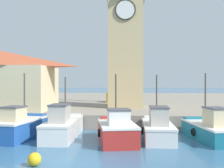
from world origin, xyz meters
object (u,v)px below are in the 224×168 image
(fishing_boat_left_inner, at_px, (63,126))
(fishing_boat_mid_right, at_px, (210,129))
(fishing_boat_left_outer, at_px, (20,127))
(clock_tower, at_px, (126,38))
(mooring_buoy, at_px, (34,159))
(fishing_boat_center, at_px, (158,128))
(port_crane_near, at_px, (115,49))
(fishing_boat_mid_left, at_px, (117,130))

(fishing_boat_left_inner, xyz_separation_m, fishing_boat_mid_right, (9.47, -0.01, -0.06))
(fishing_boat_left_outer, relative_size, fishing_boat_mid_right, 0.87)
(fishing_boat_left_inner, xyz_separation_m, clock_tower, (3.99, 9.74, 7.41))
(fishing_boat_mid_right, relative_size, mooring_buoy, 8.79)
(fishing_boat_left_inner, height_order, fishing_boat_center, fishing_boat_center)
(fishing_boat_left_inner, xyz_separation_m, fishing_boat_center, (6.18, 0.10, -0.05))
(port_crane_near, bearing_deg, fishing_boat_left_outer, -107.91)
(fishing_boat_mid_left, distance_m, mooring_buoy, 5.82)
(fishing_boat_mid_left, distance_m, clock_tower, 13.06)
(fishing_boat_mid_right, bearing_deg, clock_tower, 119.32)
(fishing_boat_left_outer, xyz_separation_m, port_crane_near, (5.34, 16.53, 7.04))
(fishing_boat_mid_left, bearing_deg, fishing_boat_mid_right, 9.60)
(mooring_buoy, bearing_deg, fishing_boat_mid_left, 54.09)
(fishing_boat_center, bearing_deg, fishing_boat_mid_right, -1.85)
(fishing_boat_left_outer, distance_m, fishing_boat_mid_right, 12.22)
(fishing_boat_left_inner, relative_size, port_crane_near, 0.29)
(fishing_boat_left_outer, distance_m, mooring_buoy, 6.12)
(clock_tower, distance_m, mooring_buoy, 17.75)
(fishing_boat_mid_left, relative_size, clock_tower, 0.30)
(fishing_boat_mid_left, height_order, mooring_buoy, fishing_boat_mid_left)
(fishing_boat_left_outer, bearing_deg, fishing_boat_left_inner, 7.57)
(fishing_boat_mid_left, relative_size, port_crane_near, 0.25)
(fishing_boat_left_outer, relative_size, fishing_boat_center, 0.88)
(fishing_boat_center, bearing_deg, port_crane_near, 102.55)
(fishing_boat_center, bearing_deg, mooring_buoy, -135.85)
(fishing_boat_center, height_order, mooring_buoy, fishing_boat_center)
(fishing_boat_left_inner, bearing_deg, mooring_buoy, -87.98)
(fishing_boat_left_outer, relative_size, mooring_buoy, 7.67)
(mooring_buoy, bearing_deg, fishing_boat_left_outer, 118.86)
(fishing_boat_left_outer, distance_m, clock_tower, 14.22)
(fishing_boat_mid_left, bearing_deg, fishing_boat_left_outer, 174.26)
(port_crane_near, bearing_deg, fishing_boat_mid_left, -86.64)
(clock_tower, xyz_separation_m, port_crane_near, (-1.39, 6.43, -0.35))
(fishing_boat_left_outer, height_order, fishing_boat_mid_right, fishing_boat_left_outer)
(fishing_boat_mid_left, bearing_deg, fishing_boat_left_inner, 164.46)
(clock_tower, xyz_separation_m, mooring_buoy, (-3.79, -15.44, -7.88))
(fishing_boat_left_inner, bearing_deg, clock_tower, 67.70)
(fishing_boat_left_outer, distance_m, port_crane_near, 18.75)
(fishing_boat_center, distance_m, clock_tower, 12.39)
(fishing_boat_left_outer, bearing_deg, port_crane_near, 72.09)
(fishing_boat_left_inner, distance_m, fishing_boat_mid_left, 3.74)
(fishing_boat_mid_right, distance_m, port_crane_near, 18.96)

